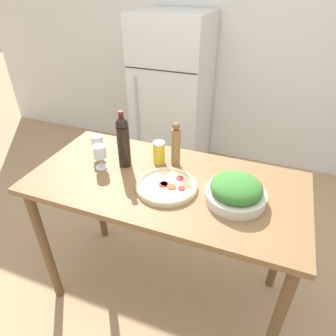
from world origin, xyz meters
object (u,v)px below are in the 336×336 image
Objects in this scene: wine_glass_far at (97,143)px; homemade_pizza at (167,186)px; salad_bowl at (236,191)px; wine_bottle at (123,141)px; salt_canister at (159,152)px; refrigerator at (173,96)px; wine_glass_near at (100,153)px; pepper_mill at (176,145)px.

wine_glass_far is 0.44× the size of homemade_pizza.
salad_bowl reaches higher than homemade_pizza.
wine_bottle is 0.22m from salt_canister.
refrigerator is 1.68m from wine_glass_near.
wine_bottle is 0.67m from salad_bowl.
salad_bowl is 0.52m from salt_canister.
salt_canister reaches higher than salad_bowl.
pepper_mill is (0.47, 0.09, 0.03)m from wine_glass_far.
wine_bottle is 0.30m from pepper_mill.
wine_glass_near reaches higher than homemade_pizza.
salt_canister is (0.37, 0.07, -0.03)m from wine_glass_far.
refrigerator is 6.03× the size of pepper_mill.
homemade_pizza is at bearing -59.09° from salt_canister.
wine_glass_near is at bearing -84.22° from refrigerator.
pepper_mill reaches higher than homemade_pizza.
wine_bottle reaches higher than salad_bowl.
refrigerator reaches higher than wine_bottle.
pepper_mill is at bearing 151.53° from salad_bowl.
homemade_pizza is (0.59, -1.70, 0.16)m from refrigerator.
salt_canister is (0.17, 0.10, -0.09)m from wine_bottle.
salad_bowl is 2.20× the size of salt_canister.
wine_bottle is 0.15m from wine_glass_near.
pepper_mill is 1.96× the size of salt_canister.
wine_bottle reaches higher than wine_glass_far.
homemade_pizza is (0.03, -0.23, -0.11)m from pepper_mill.
salt_canister is (-0.48, 0.19, 0.01)m from salad_bowl.
wine_glass_near is at bearing -51.36° from wine_glass_far.
salt_canister reaches higher than homemade_pizza.
salad_bowl is at bearing -8.24° from wine_glass_far.
wine_bottle reaches higher than homemade_pizza.
salad_bowl is at bearing -60.73° from refrigerator.
wine_bottle is 2.46× the size of salt_canister.
wine_glass_near is at bearing -154.40° from pepper_mill.
salt_canister is at bearing -171.02° from pepper_mill.
pepper_mill is at bearing -69.30° from refrigerator.
refrigerator is 4.79× the size of wine_bottle.
refrigerator reaches higher than wine_glass_far.
refrigerator is 1.57m from salt_canister.
wine_glass_far is at bearing -169.26° from salt_canister.
salad_bowl is (0.94, -1.67, 0.21)m from refrigerator.
refrigerator is 1.59m from pepper_mill.
salad_bowl is at bearing 4.12° from homemade_pizza.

